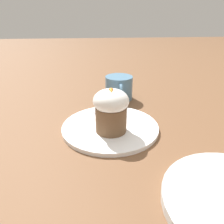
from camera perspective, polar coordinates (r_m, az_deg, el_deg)
name	(u,v)px	position (r m, az deg, el deg)	size (l,w,h in m)	color
ground_plane	(110,129)	(0.57, -0.46, -4.37)	(4.00, 4.00, 0.00)	brown
dessert_plate	(110,127)	(0.56, -0.46, -3.92)	(0.25, 0.25, 0.01)	white
carrot_cake	(112,110)	(0.51, 0.00, 0.63)	(0.08, 0.08, 0.11)	brown
spoon	(108,121)	(0.58, -1.06, -2.26)	(0.10, 0.07, 0.01)	#B7B7BC
coffee_cup	(119,88)	(0.74, 1.84, 6.28)	(0.13, 0.09, 0.08)	teal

